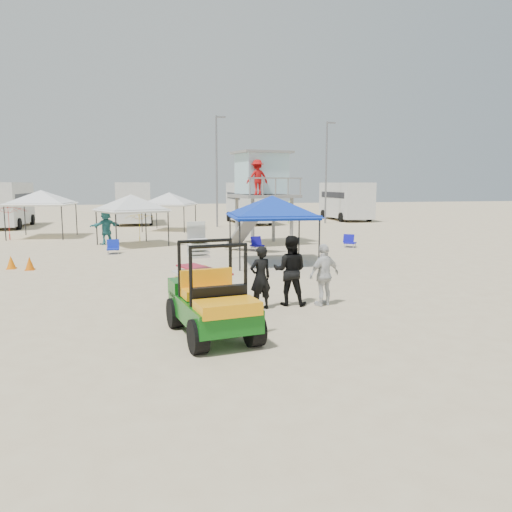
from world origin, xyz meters
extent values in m
plane|color=beige|center=(0.00, 0.00, 0.00)|extent=(140.00, 140.00, 0.00)
cube|color=#0D5611|center=(-0.98, 0.56, 0.57)|extent=(1.68, 2.75, 0.45)
cube|color=#FE9E0D|center=(-0.98, 0.56, 0.84)|extent=(1.27, 0.90, 0.25)
cylinder|color=black|center=(-1.55, -0.36, 0.33)|extent=(0.39, 0.70, 0.66)
cube|color=black|center=(-0.98, 2.86, 0.42)|extent=(1.42, 1.87, 0.11)
cylinder|color=black|center=(-1.47, 2.86, 0.22)|extent=(0.25, 0.47, 0.45)
imported|color=black|center=(0.52, 2.56, 0.81)|extent=(0.67, 0.53, 1.61)
imported|color=black|center=(1.37, 2.81, 0.92)|extent=(1.08, 0.97, 1.83)
imported|color=silver|center=(2.22, 2.56, 0.81)|extent=(1.03, 0.72, 1.62)
cylinder|color=gray|center=(2.72, 14.67, 1.22)|extent=(0.18, 0.18, 2.45)
cube|color=gray|center=(3.80, 15.74, 2.53)|extent=(3.43, 3.43, 0.16)
cube|color=#AED7E0|center=(3.80, 16.04, 3.67)|extent=(2.57, 2.34, 2.06)
imported|color=#B20F0F|center=(3.01, 14.76, 3.46)|extent=(1.11, 0.64, 1.72)
cylinder|color=black|center=(1.15, 8.10, 0.97)|extent=(0.06, 0.06, 1.95)
pyramid|color=#1034B4|center=(2.64, 9.59, 2.70)|extent=(3.32, 3.32, 0.80)
cube|color=#1034B4|center=(2.64, 9.59, 1.90)|extent=(3.32, 3.32, 0.18)
cylinder|color=black|center=(-4.26, 15.43, 0.93)|extent=(0.06, 0.06, 1.87)
pyramid|color=silver|center=(-2.89, 16.80, 2.62)|extent=(3.81, 3.81, 0.80)
cube|color=silver|center=(-2.89, 16.80, 1.82)|extent=(3.81, 3.81, 0.18)
cylinder|color=black|center=(-9.67, 20.48, 1.02)|extent=(0.06, 0.06, 2.04)
pyramid|color=white|center=(-8.13, 22.03, 2.79)|extent=(3.64, 3.64, 0.80)
cube|color=white|center=(-8.13, 22.03, 1.99)|extent=(3.64, 3.64, 0.18)
cylinder|color=black|center=(-2.00, 23.44, 0.91)|extent=(0.06, 0.06, 1.83)
pyramid|color=silver|center=(-0.57, 24.87, 2.58)|extent=(3.90, 3.90, 0.80)
cube|color=silver|center=(-0.57, 24.87, 1.78)|extent=(3.90, 3.90, 0.18)
imported|color=red|center=(-9.71, 20.94, 0.98)|extent=(2.48, 2.52, 1.97)
imported|color=yellow|center=(-2.50, 18.67, 0.78)|extent=(2.44, 2.44, 1.57)
cone|color=orange|center=(-7.20, 10.49, 0.25)|extent=(0.34, 0.34, 0.50)
cone|color=#E46307|center=(-6.46, 10.06, 0.25)|extent=(0.34, 0.34, 0.50)
cube|color=#1026B3|center=(-3.71, 13.83, 0.22)|extent=(0.56, 0.52, 0.06)
cube|color=#1026B3|center=(-3.71, 14.07, 0.42)|extent=(0.55, 0.19, 0.44)
cylinder|color=#B2B2B7|center=(-3.93, 13.63, 0.10)|extent=(0.03, 0.03, 0.20)
cube|color=#140D93|center=(2.97, 13.66, 0.22)|extent=(0.67, 0.64, 0.06)
cube|color=#140D93|center=(2.97, 13.90, 0.42)|extent=(0.57, 0.33, 0.44)
cylinder|color=#B2B2B7|center=(2.75, 13.46, 0.10)|extent=(0.03, 0.03, 0.20)
cube|color=#0F0FA8|center=(7.75, 13.66, 0.22)|extent=(0.73, 0.73, 0.06)
cube|color=#0F0FA8|center=(7.75, 13.90, 0.42)|extent=(0.53, 0.47, 0.44)
cylinder|color=#B2B2B7|center=(7.53, 13.46, 0.10)|extent=(0.03, 0.03, 0.20)
cube|color=silver|center=(-12.00, 30.00, 1.75)|extent=(2.50, 6.80, 3.00)
cube|color=black|center=(-12.00, 30.00, 2.20)|extent=(2.54, 5.44, 0.50)
cube|color=silver|center=(-3.00, 31.50, 1.75)|extent=(2.50, 6.50, 3.00)
cube|color=black|center=(-3.00, 31.50, 2.20)|extent=(2.54, 5.20, 0.50)
cylinder|color=black|center=(-4.25, 29.42, 0.40)|extent=(0.25, 0.80, 0.80)
cube|color=silver|center=(6.00, 30.00, 1.75)|extent=(2.50, 7.00, 3.00)
cube|color=black|center=(6.00, 30.00, 2.20)|extent=(2.54, 5.60, 0.50)
cylinder|color=black|center=(4.75, 27.76, 0.40)|extent=(0.25, 0.80, 0.80)
cube|color=silver|center=(15.00, 31.50, 1.75)|extent=(2.50, 6.60, 3.00)
cube|color=black|center=(15.00, 31.50, 2.20)|extent=(2.54, 5.28, 0.50)
cylinder|color=black|center=(13.75, 29.39, 0.40)|extent=(0.25, 0.80, 0.80)
cylinder|color=slate|center=(3.00, 27.00, 4.00)|extent=(0.14, 0.14, 8.00)
cylinder|color=slate|center=(12.00, 28.50, 4.00)|extent=(0.14, 0.14, 8.00)
imported|color=teal|center=(-4.24, 17.70, 0.91)|extent=(1.68, 1.44, 1.83)
imported|color=#ABCF4D|center=(9.20, 29.17, 0.89)|extent=(0.78, 0.71, 1.79)
camera|label=1|loc=(-2.32, -9.47, 3.16)|focal=35.00mm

